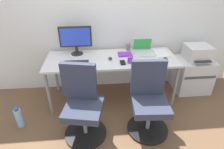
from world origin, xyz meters
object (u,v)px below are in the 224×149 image
(water_bottle_on_floor, at_px, (19,118))
(coffee_mug, at_px, (130,60))
(printer, at_px, (198,53))
(open_laptop, at_px, (143,50))
(office_chair_left, at_px, (83,105))
(office_chair_right, at_px, (149,101))
(desktop_monitor, at_px, (76,38))
(side_cabinet, at_px, (192,75))

(water_bottle_on_floor, xyz_separation_m, coffee_mug, (1.54, 0.36, 0.61))
(printer, xyz_separation_m, water_bottle_on_floor, (-2.68, -0.65, -0.55))
(printer, bearing_deg, open_laptop, 178.38)
(office_chair_left, height_order, office_chair_right, same)
(printer, distance_m, coffee_mug, 1.18)
(office_chair_right, relative_size, desktop_monitor, 1.96)
(desktop_monitor, bearing_deg, open_laptop, -3.27)
(printer, height_order, desktop_monitor, desktop_monitor)
(office_chair_left, xyz_separation_m, water_bottle_on_floor, (-0.87, 0.16, -0.28))
(printer, height_order, open_laptop, open_laptop)
(side_cabinet, bearing_deg, desktop_monitor, 177.53)
(desktop_monitor, xyz_separation_m, coffee_mug, (0.77, -0.38, -0.20))
(side_cabinet, distance_m, open_laptop, 1.01)
(side_cabinet, relative_size, coffee_mug, 6.24)
(side_cabinet, relative_size, printer, 1.44)
(side_cabinet, bearing_deg, coffee_mug, -165.57)
(office_chair_left, bearing_deg, side_cabinet, 24.17)
(office_chair_right, relative_size, water_bottle_on_floor, 3.03)
(office_chair_right, height_order, water_bottle_on_floor, office_chair_right)
(coffee_mug, bearing_deg, side_cabinet, 14.43)
(water_bottle_on_floor, distance_m, desktop_monitor, 1.34)
(office_chair_right, bearing_deg, office_chair_left, -179.92)
(office_chair_left, relative_size, water_bottle_on_floor, 3.03)
(office_chair_left, relative_size, office_chair_right, 1.00)
(office_chair_left, bearing_deg, water_bottle_on_floor, 169.64)
(office_chair_right, xyz_separation_m, coffee_mug, (-0.16, 0.52, 0.34))
(open_laptop, bearing_deg, office_chair_right, -96.64)
(water_bottle_on_floor, xyz_separation_m, open_laptop, (1.79, 0.68, 0.62))
(office_chair_right, distance_m, printer, 1.31)
(office_chair_right, distance_m, desktop_monitor, 1.40)
(office_chair_right, bearing_deg, open_laptop, 83.36)
(side_cabinet, distance_m, water_bottle_on_floor, 2.77)
(water_bottle_on_floor, relative_size, coffee_mug, 3.37)
(printer, xyz_separation_m, desktop_monitor, (-1.91, 0.08, 0.27))
(printer, distance_m, desktop_monitor, 1.93)
(side_cabinet, relative_size, open_laptop, 1.85)
(office_chair_left, relative_size, coffee_mug, 10.22)
(office_chair_right, height_order, open_laptop, same)
(side_cabinet, height_order, coffee_mug, coffee_mug)
(side_cabinet, distance_m, printer, 0.41)
(office_chair_left, bearing_deg, open_laptop, 42.23)
(side_cabinet, xyz_separation_m, coffee_mug, (-1.14, -0.29, 0.47))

